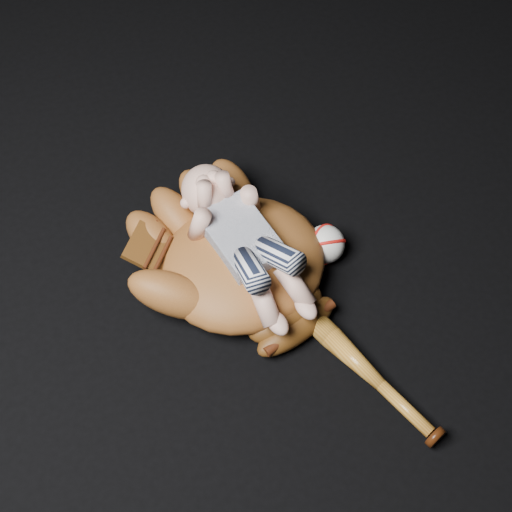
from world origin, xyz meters
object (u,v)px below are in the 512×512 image
at_px(newborn_baby, 249,245).
at_px(baseball, 325,244).
at_px(baseball_bat, 341,347).
at_px(baseball_glove, 243,258).

xyz_separation_m(newborn_baby, baseball, (0.16, 0.01, -0.09)).
height_order(newborn_baby, baseball_bat, newborn_baby).
distance_m(newborn_baby, baseball_bat, 0.25).
xyz_separation_m(baseball_glove, newborn_baby, (0.01, -0.01, 0.06)).
bearing_deg(baseball, baseball_bat, -102.94).
xyz_separation_m(baseball_bat, baseball, (0.05, 0.21, 0.02)).
relative_size(baseball_glove, baseball_bat, 0.96).
distance_m(baseball_glove, baseball, 0.17).
xyz_separation_m(newborn_baby, baseball_bat, (0.11, -0.19, -0.10)).
distance_m(baseball_bat, baseball, 0.21).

